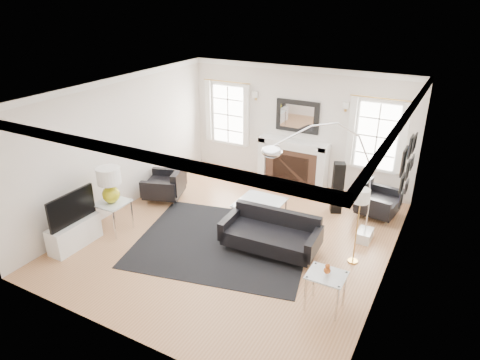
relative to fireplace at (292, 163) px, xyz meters
The scene contains 25 objects.
floor 2.84m from the fireplace, 90.00° to the right, with size 6.00×6.00×0.00m, color #A86E46.
back_wall 0.88m from the fireplace, 90.00° to the left, with size 5.50×0.04×2.80m, color silver.
front_wall 5.85m from the fireplace, 90.00° to the right, with size 5.50×0.04×2.80m, color silver.
left_wall 4.01m from the fireplace, 134.58° to the right, with size 0.04×6.00×2.80m, color silver.
right_wall 4.01m from the fireplace, 45.42° to the right, with size 0.04×6.00×2.80m, color silver.
ceiling 3.59m from the fireplace, 90.00° to the right, with size 5.50×6.00×0.02m, color white.
crown_molding 3.55m from the fireplace, 90.00° to the right, with size 5.50×6.00×0.12m, color white.
fireplace is the anchor object (origin of this frame).
mantel_mirror 1.12m from the fireplace, 90.00° to the left, with size 1.05×0.07×0.75m.
window_left 2.07m from the fireplace, behind, with size 1.24×0.15×1.62m.
window_right 2.07m from the fireplace, ahead, with size 1.24×0.15×1.62m.
gallery_wall 3.26m from the fireplace, 28.83° to the right, with size 0.04×1.73×1.29m.
tv_unit 5.12m from the fireplace, 118.55° to the right, with size 0.35×1.00×1.09m.
area_rug 3.14m from the fireplace, 92.10° to the right, with size 3.14×2.62×0.01m, color black.
sofa 2.98m from the fireplace, 74.89° to the right, with size 1.78×0.89×0.57m.
armchair_left 3.03m from the fireplace, 135.12° to the right, with size 1.05×1.11×0.61m.
armchair_right 2.26m from the fireplace, 17.44° to the right, with size 0.87×0.94×0.57m.
coffee_table 1.98m from the fireplace, 87.10° to the right, with size 0.90×0.90×0.40m.
side_table_left 4.33m from the fireplace, 120.55° to the right, with size 0.56×0.56×0.62m.
nesting_table 4.48m from the fireplace, 61.64° to the right, with size 0.55×0.46×0.60m.
gourd_lamp 4.36m from the fireplace, 120.55° to the right, with size 0.45×0.45×0.71m.
orange_vase 4.49m from the fireplace, 61.64° to the right, with size 0.10×0.10×0.16m.
arc_floor_lamp 2.90m from the fireplace, 57.81° to the right, with size 1.73×1.60×2.44m.
stick_floor_lamp 3.44m from the fireplace, 49.36° to the right, with size 0.28×0.28×1.40m.
speaker_tower 1.65m from the fireplace, 33.06° to the right, with size 0.22×0.22×1.12m, color black.
Camera 1 is at (3.44, -6.19, 4.34)m, focal length 32.00 mm.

